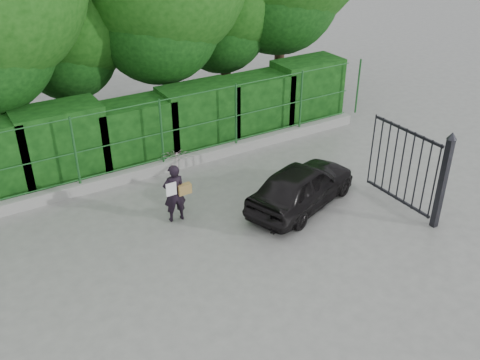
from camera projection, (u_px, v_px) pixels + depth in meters
ground at (236, 262)px, 11.15m from camera, size 80.00×80.00×0.00m
kerb at (151, 170)px, 14.44m from camera, size 14.00×0.25×0.30m
fence at (155, 133)px, 14.03m from camera, size 14.13×0.06×1.80m
hedge at (135, 130)px, 14.82m from camera, size 14.20×1.20×2.03m
gate at (426, 172)px, 12.13m from camera, size 0.22×2.33×2.36m
woman at (177, 176)px, 12.12m from camera, size 0.86×0.87×1.70m
car at (302, 185)px, 12.88m from camera, size 3.53×2.34×1.12m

